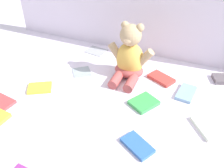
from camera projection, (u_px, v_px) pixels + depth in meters
name	position (u px, v px, depth m)	size (l,w,h in m)	color
ground_plane	(120.00, 89.00, 1.21)	(3.20, 3.20, 0.00)	silver
teddy_bear	(130.00, 58.00, 1.24)	(0.24, 0.21, 0.29)	#E5B24C
book_case_0	(161.00, 78.00, 1.27)	(0.07, 0.13, 0.02)	#C33A33
book_case_2	(207.00, 127.00, 1.01)	(0.08, 0.13, 0.02)	white
book_case_5	(82.00, 72.00, 1.33)	(0.09, 0.09, 0.01)	#919EA4
book_case_7	(186.00, 93.00, 1.18)	(0.07, 0.13, 0.02)	#7EAAD3
book_case_8	(40.00, 88.00, 1.21)	(0.08, 0.11, 0.01)	yellow
book_case_9	(0.00, 102.00, 1.13)	(0.09, 0.12, 0.01)	#CB3F41
book_case_10	(137.00, 145.00, 0.93)	(0.07, 0.12, 0.02)	#2E60AB
book_case_11	(96.00, 51.00, 1.50)	(0.09, 0.11, 0.01)	#9A9FA6
book_case_12	(144.00, 103.00, 1.12)	(0.09, 0.11, 0.02)	green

